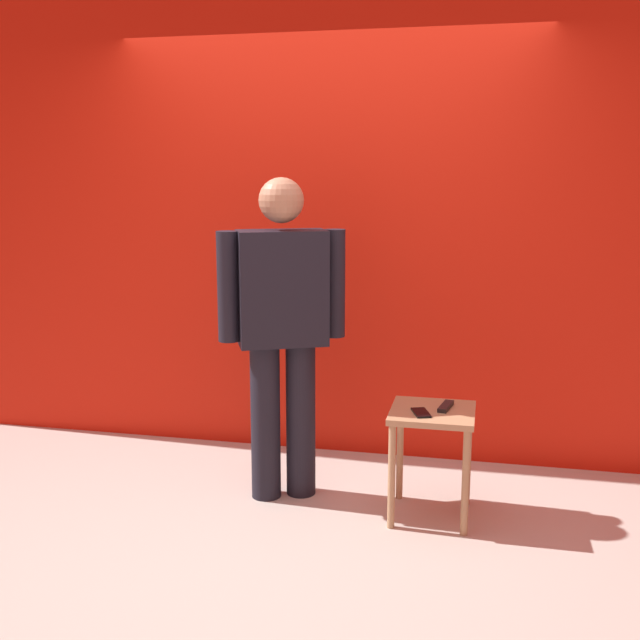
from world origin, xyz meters
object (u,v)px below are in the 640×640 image
(standing_person, at_px, (282,323))
(side_table, at_px, (432,432))
(cell_phone, at_px, (421,413))
(tv_remote, at_px, (446,406))

(standing_person, height_order, side_table, standing_person)
(cell_phone, distance_m, tv_remote, 0.16)
(side_table, bearing_deg, tv_remote, 34.59)
(standing_person, xyz_separation_m, cell_phone, (0.74, -0.16, -0.38))
(side_table, height_order, cell_phone, cell_phone)
(cell_phone, relative_size, tv_remote, 0.85)
(standing_person, bearing_deg, tv_remote, -3.27)
(standing_person, xyz_separation_m, tv_remote, (0.85, -0.05, -0.38))
(cell_phone, bearing_deg, standing_person, 148.57)
(standing_person, bearing_deg, side_table, -6.56)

